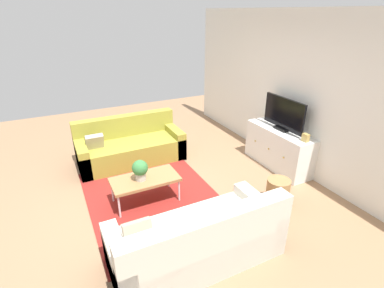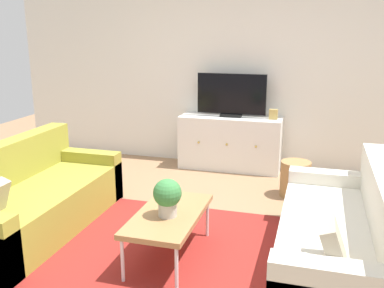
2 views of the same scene
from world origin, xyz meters
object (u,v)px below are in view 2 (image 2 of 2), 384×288
(flat_screen_tv, at_px, (231,96))
(mantel_clock, at_px, (273,114))
(couch_right_side, at_px, (347,241))
(potted_plant, at_px, (167,196))
(wicker_basket, at_px, (295,179))
(couch_left_side, at_px, (29,201))
(tv_console, at_px, (230,143))
(coffee_table, at_px, (169,216))

(flat_screen_tv, bearing_deg, mantel_clock, -2.03)
(couch_right_side, relative_size, potted_plant, 6.23)
(mantel_clock, distance_m, wicker_basket, 1.06)
(couch_left_side, bearing_deg, potted_plant, -8.64)
(couch_left_side, height_order, wicker_basket, couch_left_side)
(tv_console, bearing_deg, couch_right_side, -59.43)
(tv_console, relative_size, wicker_basket, 3.34)
(couch_right_side, distance_m, coffee_table, 1.42)
(tv_console, distance_m, flat_screen_tv, 0.65)
(potted_plant, height_order, wicker_basket, potted_plant)
(potted_plant, relative_size, tv_console, 0.23)
(coffee_table, bearing_deg, couch_left_side, 173.70)
(flat_screen_tv, relative_size, mantel_clock, 7.09)
(couch_left_side, distance_m, couch_right_side, 2.87)
(potted_plant, bearing_deg, coffee_table, 101.87)
(mantel_clock, bearing_deg, coffee_table, -102.60)
(tv_console, bearing_deg, flat_screen_tv, 90.00)
(potted_plant, distance_m, mantel_clock, 2.67)
(tv_console, height_order, wicker_basket, tv_console)
(tv_console, height_order, mantel_clock, mantel_clock)
(potted_plant, xyz_separation_m, mantel_clock, (0.55, 2.60, 0.21))
(couch_right_side, bearing_deg, flat_screen_tv, 120.36)
(couch_left_side, relative_size, potted_plant, 6.23)
(tv_console, height_order, flat_screen_tv, flat_screen_tv)
(flat_screen_tv, relative_size, wicker_basket, 2.25)
(couch_left_side, distance_m, potted_plant, 1.53)
(potted_plant, relative_size, mantel_clock, 2.39)
(flat_screen_tv, bearing_deg, coffee_table, -90.06)
(flat_screen_tv, bearing_deg, tv_console, -90.00)
(coffee_table, height_order, tv_console, tv_console)
(wicker_basket, bearing_deg, mantel_clock, 114.01)
(coffee_table, distance_m, flat_screen_tv, 2.63)
(couch_right_side, height_order, tv_console, couch_right_side)
(flat_screen_tv, bearing_deg, couch_left_side, -121.57)
(couch_left_side, relative_size, couch_right_side, 1.00)
(couch_right_side, xyz_separation_m, tv_console, (-1.40, 2.37, 0.09))
(potted_plant, height_order, mantel_clock, mantel_clock)
(couch_right_side, xyz_separation_m, mantel_clock, (-0.84, 2.37, 0.51))
(couch_left_side, relative_size, mantel_clock, 14.91)
(potted_plant, bearing_deg, couch_left_side, 171.36)
(potted_plant, bearing_deg, tv_console, 90.23)
(couch_right_side, bearing_deg, tv_console, 120.57)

